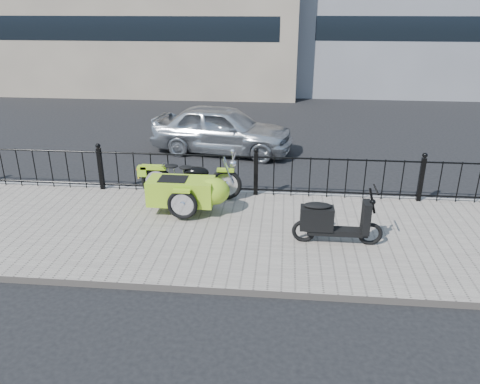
# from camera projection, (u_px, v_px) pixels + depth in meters

# --- Properties ---
(ground) EXTENTS (120.00, 120.00, 0.00)m
(ground) POSITION_uv_depth(u_px,v_px,m) (251.00, 225.00, 9.22)
(ground) COLOR black
(ground) RESTS_ON ground
(sidewalk) EXTENTS (30.00, 3.80, 0.12)m
(sidewalk) POSITION_uv_depth(u_px,v_px,m) (249.00, 234.00, 8.74)
(sidewalk) COLOR gray
(sidewalk) RESTS_ON ground
(curb) EXTENTS (30.00, 0.10, 0.12)m
(curb) POSITION_uv_depth(u_px,v_px,m) (256.00, 194.00, 10.52)
(curb) COLOR gray
(curb) RESTS_ON ground
(iron_fence) EXTENTS (14.11, 0.11, 1.08)m
(iron_fence) POSITION_uv_depth(u_px,v_px,m) (256.00, 175.00, 10.19)
(iron_fence) COLOR black
(iron_fence) RESTS_ON sidewalk
(motorcycle_sidecar) EXTENTS (2.28, 1.48, 0.98)m
(motorcycle_sidecar) POSITION_uv_depth(u_px,v_px,m) (191.00, 189.00, 9.42)
(motorcycle_sidecar) COLOR black
(motorcycle_sidecar) RESTS_ON sidewalk
(scooter) EXTENTS (1.58, 0.46, 1.07)m
(scooter) POSITION_uv_depth(u_px,v_px,m) (331.00, 222.00, 8.15)
(scooter) COLOR black
(scooter) RESTS_ON sidewalk
(spare_tire) EXTENTS (0.47, 0.42, 0.56)m
(spare_tire) POSITION_uv_depth(u_px,v_px,m) (315.00, 220.00, 8.53)
(spare_tire) COLOR black
(spare_tire) RESTS_ON sidewalk
(sedan_car) EXTENTS (4.24, 2.25, 1.37)m
(sedan_car) POSITION_uv_depth(u_px,v_px,m) (222.00, 129.00, 13.39)
(sedan_car) COLOR #B8BBBF
(sedan_car) RESTS_ON ground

